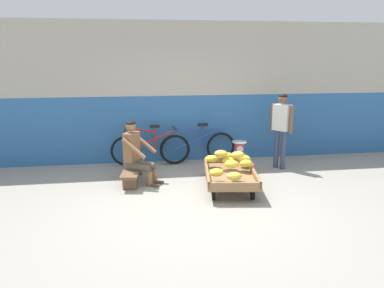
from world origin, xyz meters
TOP-DOWN VIEW (x-y plane):
  - ground_plane at (0.00, 0.00)m, footprint 80.00×80.00m
  - back_wall at (0.00, 2.65)m, footprint 16.00×0.30m
  - banana_cart at (0.68, 0.67)m, footprint 1.03×1.54m
  - banana_pile at (0.69, 0.76)m, footprint 0.93×1.36m
  - low_bench at (-1.01, 1.26)m, footprint 0.44×1.13m
  - vendor_seated at (-0.93, 1.22)m, footprint 0.74×0.65m
  - plastic_crate at (1.11, 1.66)m, footprint 0.36×0.28m
  - weighing_scale at (1.11, 1.66)m, footprint 0.30×0.30m
  - bicycle_near_left at (-0.65, 2.27)m, footprint 1.66×0.48m
  - bicycle_far_left at (0.37, 2.29)m, footprint 1.66×0.48m
  - customer_adult at (1.97, 1.66)m, footprint 0.35×0.40m
  - shopping_bag at (1.21, 1.24)m, footprint 0.18×0.12m

SIDE VIEW (x-z plane):
  - ground_plane at x=0.00m, z-range 0.00..0.00m
  - shopping_bag at x=1.21m, z-range 0.00..0.24m
  - plastic_crate at x=1.11m, z-range 0.00..0.30m
  - low_bench at x=-1.01m, z-range 0.06..0.33m
  - banana_cart at x=0.68m, z-range 0.06..0.42m
  - bicycle_near_left at x=-0.65m, z-range -0.08..0.78m
  - bicycle_far_left at x=0.37m, z-range -0.08..0.78m
  - weighing_scale at x=1.11m, z-range 0.31..0.60m
  - banana_pile at x=0.69m, z-range 0.33..0.59m
  - vendor_seated at x=-0.93m, z-range 0.00..1.14m
  - customer_adult at x=1.97m, z-range 0.19..1.72m
  - back_wall at x=0.00m, z-range 0.00..2.97m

